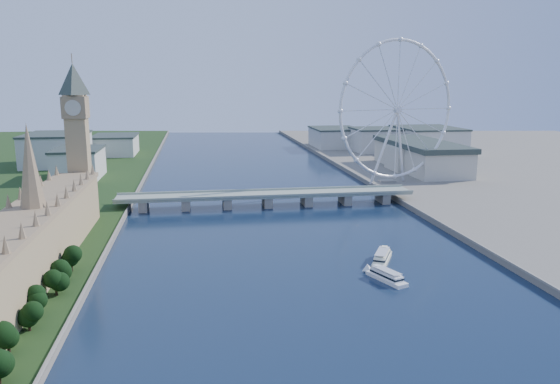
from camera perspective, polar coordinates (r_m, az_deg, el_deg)
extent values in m
cube|color=tan|center=(285.92, -24.09, -4.63)|extent=(24.00, 200.00, 28.00)
cone|color=#937A59|center=(278.75, -24.69, 2.51)|extent=(12.00, 12.00, 40.00)
cube|color=tan|center=(384.09, -20.27, 3.52)|extent=(13.00, 13.00, 80.00)
cube|color=#937A59|center=(381.39, -20.60, 8.28)|extent=(15.00, 15.00, 14.00)
pyramid|color=#2D3833|center=(381.23, -20.90, 12.48)|extent=(20.02, 20.02, 20.00)
cube|color=gray|center=(407.06, -1.36, -0.29)|extent=(220.00, 22.00, 2.00)
cube|color=gray|center=(406.66, -14.04, -1.33)|extent=(6.00, 20.00, 7.50)
cube|color=gray|center=(404.91, -9.81, -1.21)|extent=(6.00, 20.00, 7.50)
cube|color=gray|center=(405.38, -5.56, -1.08)|extent=(6.00, 20.00, 7.50)
cube|color=gray|center=(408.06, -1.36, -0.94)|extent=(6.00, 20.00, 7.50)
cube|color=gray|center=(412.90, 2.78, -0.80)|extent=(6.00, 20.00, 7.50)
cube|color=gray|center=(419.84, 6.79, -0.67)|extent=(6.00, 20.00, 7.50)
cube|color=gray|center=(428.77, 10.66, -0.53)|extent=(6.00, 20.00, 7.50)
torus|color=silver|center=(482.29, 12.17, 8.43)|extent=(113.60, 39.12, 118.60)
cylinder|color=silver|center=(482.29, 12.17, 8.43)|extent=(7.25, 6.61, 6.00)
cube|color=gray|center=(497.76, 11.13, 1.13)|extent=(14.00, 10.00, 2.00)
cube|color=beige|center=(541.63, -20.29, 2.75)|extent=(40.00, 60.00, 26.00)
cube|color=beige|center=(637.07, -22.28, 4.08)|extent=(60.00, 80.00, 32.00)
cube|color=beige|center=(706.46, -16.82, 4.68)|extent=(50.00, 70.00, 22.00)
cube|color=beige|center=(717.62, 10.11, 5.33)|extent=(60.00, 60.00, 28.00)
cube|color=beige|center=(720.81, 15.17, 5.21)|extent=(70.00, 90.00, 30.00)
cube|color=beige|center=(763.54, 5.80, 5.65)|extent=(60.00, 80.00, 24.00)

